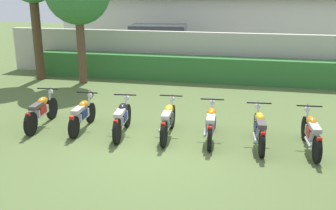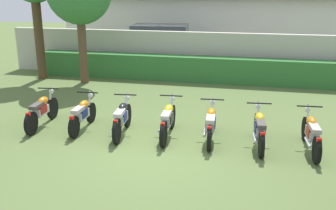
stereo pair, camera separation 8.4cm
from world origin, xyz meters
name	(u,v)px [view 1 (the left image)]	position (x,y,z in m)	size (l,w,h in m)	color
ground	(156,152)	(0.00, 0.00, 0.00)	(60.00, 60.00, 0.00)	#566B38
compound_wall	(202,55)	(0.00, 7.97, 0.95)	(17.22, 0.30, 1.90)	#BCB7A8
hedge_row	(199,69)	(0.00, 7.27, 0.50)	(13.78, 0.70, 1.00)	#337033
parked_car	(161,44)	(-2.40, 10.81, 0.94)	(4.65, 2.41, 1.89)	silver
motorcycle_in_row_0	(41,111)	(-3.49, 1.04, 0.45)	(0.60, 1.96, 0.97)	black
motorcycle_in_row_1	(82,114)	(-2.29, 1.04, 0.44)	(0.60, 1.78, 0.94)	black
motorcycle_in_row_2	(122,118)	(-1.13, 0.93, 0.46)	(0.60, 1.85, 0.98)	black
motorcycle_in_row_3	(168,120)	(0.06, 1.04, 0.46)	(0.60, 1.97, 0.98)	black
motorcycle_in_row_4	(211,123)	(1.15, 1.01, 0.45)	(0.60, 1.86, 0.97)	black
motorcycle_in_row_5	(259,128)	(2.33, 0.91, 0.45)	(0.60, 1.89, 0.97)	black
motorcycle_in_row_6	(311,132)	(3.52, 0.90, 0.45)	(0.60, 1.95, 0.96)	black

